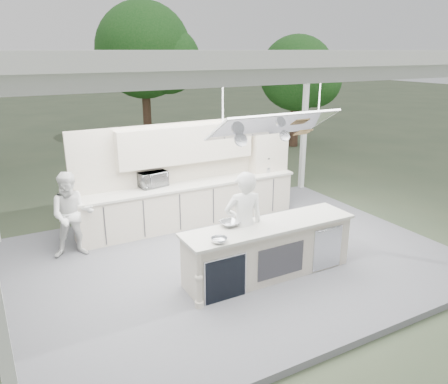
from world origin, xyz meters
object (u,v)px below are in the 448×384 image
back_counter (191,203)px  sous_chef (72,215)px  demo_island (268,250)px  head_chef (244,225)px

back_counter → sous_chef: sous_chef is taller
demo_island → sous_chef: (-2.78, 2.40, 0.35)m
head_chef → sous_chef: head_chef is taller
back_counter → head_chef: (-0.19, -2.60, 0.46)m
back_counter → head_chef: head_chef is taller
back_counter → head_chef: bearing=-94.2°
back_counter → sous_chef: bearing=-171.0°
demo_island → sous_chef: size_ratio=1.89×
demo_island → sous_chef: 3.69m
head_chef → demo_island: bearing=161.8°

